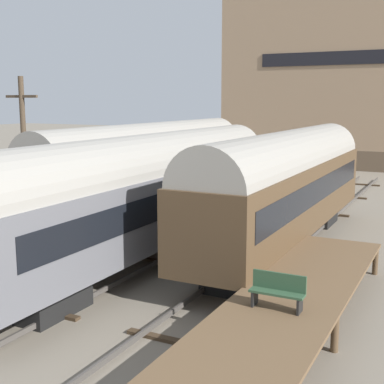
# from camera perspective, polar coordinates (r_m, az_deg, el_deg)

# --- Properties ---
(ground_plane) EXTENTS (200.00, 200.00, 0.00)m
(ground_plane) POSITION_cam_1_polar(r_m,az_deg,el_deg) (19.39, -9.47, -9.56)
(ground_plane) COLOR slate
(track_left) EXTENTS (2.60, 60.00, 0.26)m
(track_left) POSITION_cam_1_polar(r_m,az_deg,el_deg) (22.12, -18.74, -7.13)
(track_left) COLOR #4C4742
(track_left) RESTS_ON ground
(track_middle) EXTENTS (2.60, 60.00, 0.26)m
(track_middle) POSITION_cam_1_polar(r_m,az_deg,el_deg) (19.34, -9.48, -9.16)
(track_middle) COLOR #4C4742
(track_middle) RESTS_ON ground
(track_right) EXTENTS (2.60, 60.00, 0.26)m
(track_right) POSITION_cam_1_polar(r_m,az_deg,el_deg) (17.24, 2.58, -11.42)
(track_right) COLOR #4C4742
(track_right) RESTS_ON ground
(train_car_grey) EXTENTS (3.07, 18.73, 5.09)m
(train_car_grey) POSITION_cam_1_polar(r_m,az_deg,el_deg) (21.21, -4.66, 0.26)
(train_car_grey) COLOR black
(train_car_grey) RESTS_ON ground
(train_car_brown) EXTENTS (2.90, 16.77, 5.11)m
(train_car_brown) POSITION_cam_1_polar(r_m,az_deg,el_deg) (23.13, 10.02, 1.02)
(train_car_brown) COLOR black
(train_car_brown) RESTS_ON ground
(train_car_maroon) EXTENTS (3.00, 18.66, 5.17)m
(train_car_maroon) POSITION_cam_1_polar(r_m,az_deg,el_deg) (29.69, -4.45, 3.10)
(train_car_maroon) COLOR black
(train_car_maroon) RESTS_ON ground
(station_platform) EXTENTS (2.87, 14.16, 1.14)m
(station_platform) POSITION_cam_1_polar(r_m,az_deg,el_deg) (14.64, 10.06, -11.67)
(station_platform) COLOR brown
(station_platform) RESTS_ON ground
(bench) EXTENTS (1.40, 0.40, 0.91)m
(bench) POSITION_cam_1_polar(r_m,az_deg,el_deg) (13.93, 9.14, -10.26)
(bench) COLOR #2D4C33
(bench) RESTS_ON station_platform
(person_worker) EXTENTS (0.32, 0.32, 1.64)m
(person_worker) POSITION_cam_1_polar(r_m,az_deg,el_deg) (19.58, -17.66, -6.69)
(person_worker) COLOR #282833
(person_worker) RESTS_ON ground
(utility_pole) EXTENTS (1.80, 0.24, 7.43)m
(utility_pole) POSITION_cam_1_polar(r_m,az_deg,el_deg) (25.58, -17.42, 3.72)
(utility_pole) COLOR #473828
(utility_pole) RESTS_ON ground
(warehouse_building) EXTENTS (28.62, 12.64, 18.40)m
(warehouse_building) POSITION_cam_1_polar(r_m,az_deg,el_deg) (56.81, 19.50, 12.07)
(warehouse_building) COLOR brown
(warehouse_building) RESTS_ON ground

